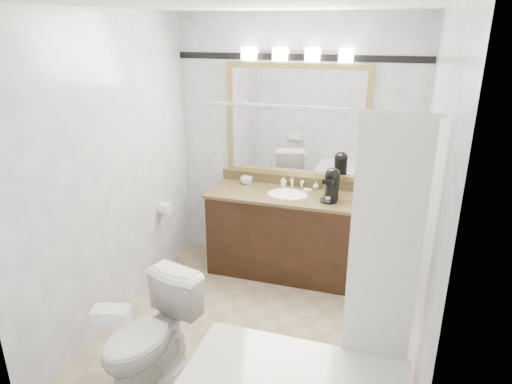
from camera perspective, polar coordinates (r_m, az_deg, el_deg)
room at (r=3.34m, az=-0.05°, el=0.42°), size 2.42×2.62×2.52m
vanity at (r=4.56m, az=3.84°, el=-5.05°), size 1.53×0.58×0.97m
mirror at (r=4.47m, az=4.98°, el=8.73°), size 1.40×0.04×1.10m
vanity_light_bar at (r=4.34m, az=5.07°, el=16.82°), size 1.02×0.14×0.12m
accent_stripe at (r=4.41m, az=5.25°, el=16.43°), size 2.40×0.01×0.06m
tp_roll at (r=4.54m, az=-11.31°, el=-1.98°), size 0.11×0.12×0.12m
toilet at (r=3.35m, az=-13.19°, el=-17.14°), size 0.60×0.82×0.76m
tissue_box at (r=2.86m, az=-17.64°, el=-14.41°), size 0.23×0.17×0.09m
coffee_maker at (r=4.24m, az=9.44°, el=1.03°), size 0.17×0.20×0.31m
cup_left at (r=4.67m, az=-1.36°, el=1.51°), size 0.13×0.13×0.08m
cup_right at (r=4.64m, az=-0.96°, el=1.42°), size 0.09×0.09×0.08m
soap_bottle_a at (r=4.57m, az=3.49°, el=1.25°), size 0.05×0.05×0.10m
soap_bottle_b at (r=4.54m, az=7.50°, el=0.79°), size 0.07×0.07×0.08m
soap_bar at (r=4.47m, az=6.43°, el=0.19°), size 0.09×0.06×0.03m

